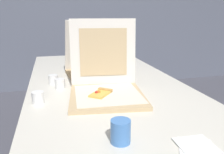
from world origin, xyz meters
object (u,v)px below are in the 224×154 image
(pizza_box_front, at_px, (106,85))
(napkin_pile, at_px, (196,146))
(table, at_px, (104,86))
(pizza_box_middle, at_px, (96,68))
(cup_printed_front, at_px, (121,131))
(cup_white_near_center, at_px, (60,84))
(cup_white_near_left, at_px, (38,97))
(cup_white_mid, at_px, (53,79))

(pizza_box_front, distance_m, napkin_pile, 0.61)
(table, distance_m, pizza_box_middle, 0.17)
(pizza_box_middle, bearing_deg, cup_printed_front, -101.26)
(cup_white_near_center, relative_size, cup_white_near_left, 1.00)
(table, relative_size, cup_printed_front, 23.57)
(table, height_order, napkin_pile, napkin_pile)
(pizza_box_front, distance_m, cup_printed_front, 0.49)
(table, height_order, cup_printed_front, cup_printed_front)
(cup_white_mid, xyz_separation_m, cup_printed_front, (0.22, -0.78, 0.01))
(table, height_order, cup_white_mid, cup_white_mid)
(cup_white_near_center, xyz_separation_m, cup_white_near_left, (-0.12, -0.22, 0.00))
(cup_white_near_center, distance_m, napkin_pile, 0.88)
(cup_white_mid, height_order, napkin_pile, cup_white_mid)
(table, relative_size, cup_white_near_center, 32.78)
(table, xyz_separation_m, pizza_box_middle, (-0.03, 0.13, 0.10))
(cup_white_near_left, height_order, cup_printed_front, cup_printed_front)
(table, bearing_deg, cup_white_mid, -178.79)
(cup_white_near_left, xyz_separation_m, cup_printed_front, (0.30, -0.47, 0.01))
(cup_white_near_left, relative_size, cup_printed_front, 0.72)
(cup_printed_front, bearing_deg, pizza_box_middle, 84.73)
(cup_white_near_left, height_order, cup_white_mid, same)
(table, distance_m, napkin_pile, 0.90)
(cup_white_near_left, xyz_separation_m, napkin_pile, (0.54, -0.56, -0.03))
(table, distance_m, pizza_box_front, 0.33)
(cup_white_near_left, bearing_deg, cup_white_mid, 75.78)
(cup_white_near_left, xyz_separation_m, cup_white_mid, (0.08, 0.32, 0.00))
(table, bearing_deg, napkin_pile, -81.59)
(cup_white_near_left, distance_m, cup_white_mid, 0.33)
(pizza_box_front, relative_size, cup_white_near_left, 7.66)
(cup_white_mid, distance_m, napkin_pile, 0.99)
(cup_printed_front, distance_m, napkin_pile, 0.26)
(pizza_box_middle, height_order, cup_white_near_left, pizza_box_middle)
(pizza_box_front, height_order, cup_white_mid, pizza_box_front)
(pizza_box_middle, xyz_separation_m, cup_white_near_center, (-0.27, -0.24, -0.03))
(cup_white_near_center, distance_m, cup_white_near_left, 0.25)
(pizza_box_front, bearing_deg, napkin_pile, -64.99)
(pizza_box_middle, height_order, napkin_pile, pizza_box_middle)
(table, xyz_separation_m, cup_printed_front, (-0.11, -0.79, 0.09))
(pizza_box_middle, relative_size, cup_white_mid, 7.03)
(pizza_box_front, bearing_deg, pizza_box_middle, 94.06)
(cup_printed_front, relative_size, napkin_pile, 0.55)
(pizza_box_front, distance_m, cup_white_near_left, 0.36)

